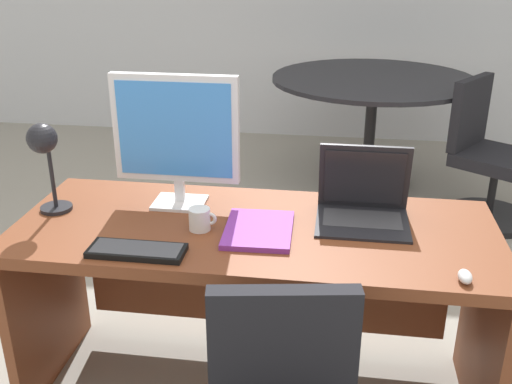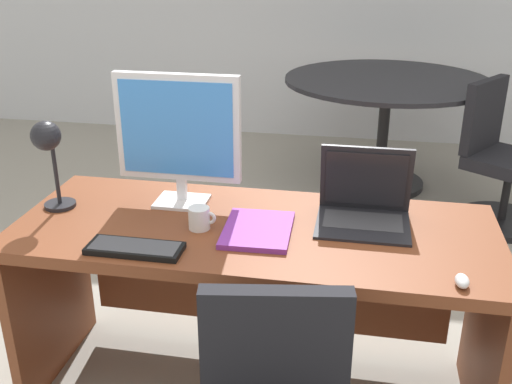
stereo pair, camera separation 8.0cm
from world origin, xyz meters
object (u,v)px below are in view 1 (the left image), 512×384
(monitor, at_px, (176,133))
(desk_lamp, at_px, (45,150))
(mouse, at_px, (465,277))
(desk, at_px, (256,268))
(meeting_table, at_px, (372,104))
(coffee_mug, at_px, (200,219))
(keyboard, at_px, (137,251))
(book, at_px, (259,230))
(laptop, at_px, (363,197))
(meeting_chair_near, at_px, (487,165))

(monitor, bearing_deg, desk_lamp, -162.52)
(mouse, bearing_deg, desk, 154.55)
(meeting_table, bearing_deg, coffee_mug, -106.15)
(keyboard, xyz_separation_m, desk_lamp, (-0.42, 0.27, 0.24))
(desk, bearing_deg, book, -76.74)
(laptop, height_order, meeting_table, laptop)
(desk_lamp, height_order, coffee_mug, desk_lamp)
(keyboard, relative_size, desk_lamp, 0.91)
(desk, relative_size, desk_lamp, 4.96)
(laptop, xyz_separation_m, book, (-0.36, -0.18, -0.07))
(desk, bearing_deg, monitor, 161.45)
(desk_lamp, bearing_deg, mouse, -11.25)
(keyboard, distance_m, meeting_chair_near, 2.66)
(mouse, xyz_separation_m, desk_lamp, (-1.46, 0.29, 0.24))
(mouse, bearing_deg, monitor, 156.67)
(mouse, bearing_deg, coffee_mug, 165.32)
(desk, xyz_separation_m, mouse, (0.69, -0.33, 0.21))
(laptop, xyz_separation_m, keyboard, (-0.74, -0.40, -0.07))
(keyboard, height_order, mouse, mouse)
(mouse, distance_m, coffee_mug, 0.90)
(laptop, xyz_separation_m, coffee_mug, (-0.57, -0.19, -0.04))
(desk, xyz_separation_m, meeting_table, (0.51, 2.31, 0.07))
(coffee_mug, bearing_deg, keyboard, -129.36)
(desk, relative_size, monitor, 3.42)
(keyboard, height_order, meeting_table, meeting_table)
(keyboard, bearing_deg, desk_lamp, 147.66)
(meeting_chair_near, bearing_deg, meeting_table, 144.91)
(desk, distance_m, meeting_table, 2.36)
(desk, height_order, mouse, mouse)
(coffee_mug, xyz_separation_m, meeting_table, (0.70, 2.40, -0.17))
(laptop, bearing_deg, book, -153.12)
(keyboard, xyz_separation_m, meeting_chair_near, (1.59, 2.10, -0.38))
(book, bearing_deg, coffee_mug, -177.78)
(desk_lamp, height_order, meeting_chair_near, desk_lamp)
(keyboard, bearing_deg, desk, 40.31)
(mouse, xyz_separation_m, coffee_mug, (-0.87, 0.23, 0.02))
(desk_lamp, distance_m, book, 0.83)
(keyboard, height_order, desk_lamp, desk_lamp)
(mouse, relative_size, book, 0.24)
(meeting_table, bearing_deg, monitor, -110.62)
(coffee_mug, distance_m, meeting_chair_near, 2.40)
(keyboard, relative_size, book, 1.03)
(meeting_chair_near, bearing_deg, mouse, -104.52)
(keyboard, distance_m, meeting_table, 2.75)
(meeting_chair_near, bearing_deg, desk, -124.53)
(keyboard, bearing_deg, monitor, 85.02)
(desk, distance_m, monitor, 0.59)
(laptop, height_order, mouse, laptop)
(keyboard, bearing_deg, mouse, -1.38)
(mouse, bearing_deg, meeting_chair_near, 75.48)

